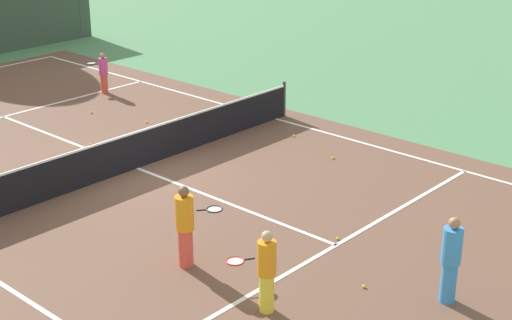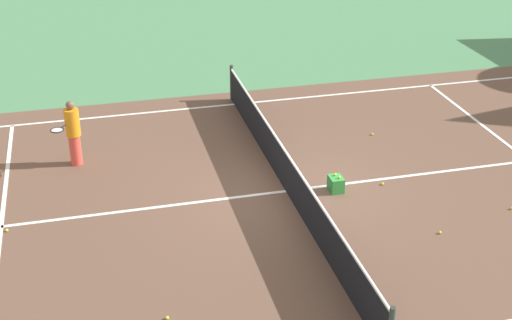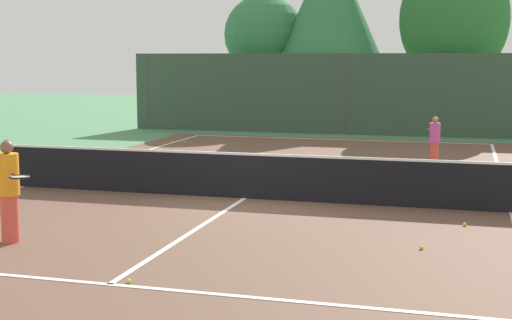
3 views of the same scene
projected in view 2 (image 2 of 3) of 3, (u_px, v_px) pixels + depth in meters
name	position (u px, v px, depth m)	size (l,w,h in m)	color
ground_plane	(286.00, 191.00, 17.12)	(80.00, 80.00, 0.00)	#4C8456
court_surface	(286.00, 191.00, 17.12)	(13.00, 25.00, 0.01)	brown
tennis_net	(287.00, 172.00, 16.89)	(11.90, 0.10, 1.10)	#333833
player_1	(73.00, 132.00, 17.99)	(0.87, 0.77, 1.70)	#E54C3F
ball_crate	(336.00, 184.00, 17.06)	(0.39, 0.31, 0.43)	green
tennis_ball_1	(7.00, 230.00, 15.54)	(0.07, 0.07, 0.07)	#CCE533
tennis_ball_2	(289.00, 179.00, 17.60)	(0.07, 0.07, 0.07)	#CCE533
tennis_ball_4	(383.00, 184.00, 17.39)	(0.07, 0.07, 0.07)	#CCE533
tennis_ball_5	(440.00, 232.00, 15.46)	(0.07, 0.07, 0.07)	#CCE533
tennis_ball_6	(372.00, 134.00, 19.91)	(0.07, 0.07, 0.07)	#CCE533
tennis_ball_9	(167.00, 318.00, 12.95)	(0.07, 0.07, 0.07)	#CCE533
tennis_ball_10	(512.00, 208.00, 16.36)	(0.07, 0.07, 0.07)	#CCE533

